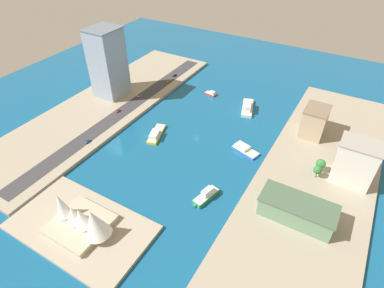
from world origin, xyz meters
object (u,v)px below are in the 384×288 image
tower_tall_glass (108,63)px  suv_black (175,75)px  terminal_long_green (297,210)px  hotel_broad_white (355,162)px  ferry_green_doubledeck (206,196)px  hatchback_blue (88,141)px  tugboat_red (211,93)px  pickup_red (118,111)px  catamaran_blue (244,149)px  sedan_silver (139,95)px  opera_landmark (82,220)px  ferry_yellow_fast (156,134)px  apartment_midrise_tan (314,121)px  traffic_light_waterfront (157,90)px  ferry_white_commuter (248,107)px  taxi_yellow_cab (169,81)px

tower_tall_glass → suv_black: 70.97m
terminal_long_green → hotel_broad_white: bearing=-114.1°
ferry_green_doubledeck → hatchback_blue: 99.33m
suv_black → tugboat_red: bearing=166.2°
pickup_red → suv_black: bearing=-93.5°
ferry_green_doubledeck → suv_black: size_ratio=4.29×
catamaran_blue → sedan_silver: (110.62, -21.69, 1.97)m
tower_tall_glass → opera_landmark: (-86.79, 121.71, -22.46)m
tugboat_red → sedan_silver: (52.26, 38.53, 1.94)m
ferry_yellow_fast → catamaran_blue: bearing=-165.1°
catamaran_blue → tower_tall_glass: (134.81, -13.87, 30.51)m
apartment_midrise_tan → opera_landmark: bearing=60.4°
ferry_yellow_fast → traffic_light_waterfront: size_ratio=4.09×
ferry_white_commuter → traffic_light_waterfront: traffic_light_waterfront is taller
tower_tall_glass → traffic_light_waterfront: size_ratio=9.06×
hatchback_blue → taxi_yellow_cab: bearing=-88.9°
sedan_silver → hatchback_blue: bearing=96.9°
tugboat_red → traffic_light_waterfront: size_ratio=1.86×
hotel_broad_white → pickup_red: size_ratio=6.25×
catamaran_blue → taxi_yellow_cab: bearing=-29.6°
catamaran_blue → ferry_yellow_fast: ferry_yellow_fast is taller
hotel_broad_white → suv_black: 187.80m
pickup_red → traffic_light_waterfront: size_ratio=0.71×
ferry_green_doubledeck → taxi_yellow_cab: size_ratio=4.91×
ferry_green_doubledeck → suv_black: (102.70, -125.63, 1.24)m
taxi_yellow_cab → opera_landmark: size_ratio=0.11×
ferry_green_doubledeck → pickup_red: bearing=-23.1°
suv_black → traffic_light_waterfront: (-5.96, 39.18, 3.37)m
hatchback_blue → pickup_red: bearing=-79.2°
ferry_yellow_fast → hatchback_blue: 49.93m
terminal_long_green → opera_landmark: size_ratio=1.09×
taxi_yellow_cab → opera_landmark: bearing=108.5°
tugboat_red → hotel_broad_white: 140.48m
hotel_broad_white → suv_black: hotel_broad_white is taller
sedan_silver → taxi_yellow_cab: bearing=-100.2°
catamaran_blue → opera_landmark: (48.03, 107.83, 8.05)m
tower_tall_glass → ferry_white_commuter: bearing=-161.3°
tugboat_red → tower_tall_glass: 94.46m
ferry_yellow_fast → tower_tall_glass: size_ratio=0.45×
ferry_white_commuter → hotel_broad_white: size_ratio=1.03×
ferry_white_commuter → terminal_long_green: 117.67m
tugboat_red → hatchback_blue: 119.61m
terminal_long_green → pickup_red: bearing=-12.5°
hotel_broad_white → taxi_yellow_cab: size_ratio=6.83×
tugboat_red → opera_landmark: (-10.33, 168.06, 8.01)m
pickup_red → hatchback_blue: (-8.27, 43.24, 0.03)m
hatchback_blue → ferry_white_commuter: bearing=-128.4°
sedan_silver → opera_landmark: bearing=115.8°
hatchback_blue → traffic_light_waterfront: 83.86m
catamaran_blue → sedan_silver: sedan_silver is taller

